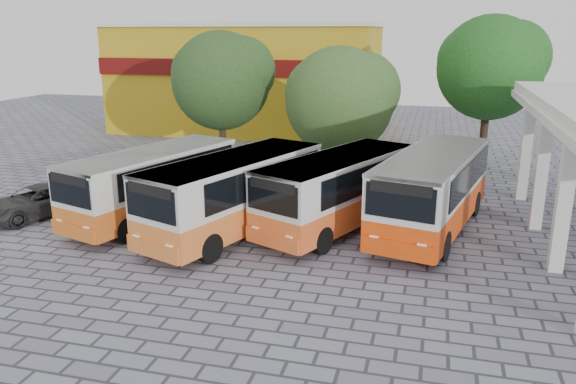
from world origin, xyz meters
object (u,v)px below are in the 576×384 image
(bus_centre_left, at_px, (235,190))
(bus_centre_right, at_px, (338,187))
(parked_car, at_px, (36,202))
(bus_far_right, at_px, (433,187))
(bus_far_left, at_px, (153,180))

(bus_centre_left, xyz_separation_m, bus_centre_right, (3.74, 1.66, -0.06))
(bus_centre_right, relative_size, parked_car, 1.88)
(bus_far_right, bearing_deg, bus_centre_left, -149.75)
(bus_centre_left, distance_m, bus_far_right, 7.71)
(parked_car, bearing_deg, bus_centre_left, 23.64)
(bus_centre_left, bearing_deg, parked_car, -159.09)
(bus_centre_right, distance_m, parked_car, 12.96)
(bus_centre_right, height_order, bus_far_right, bus_far_right)
(bus_centre_right, xyz_separation_m, bus_far_right, (3.63, 0.58, 0.11))
(bus_far_left, distance_m, parked_car, 5.32)
(bus_far_left, xyz_separation_m, bus_centre_right, (7.66, 0.85, 0.02))
(bus_far_left, distance_m, bus_centre_left, 3.99)
(bus_far_left, bearing_deg, parked_car, -152.15)
(bus_centre_left, bearing_deg, bus_centre_right, 43.98)
(bus_centre_right, xyz_separation_m, parked_car, (-12.79, -1.79, -1.06))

